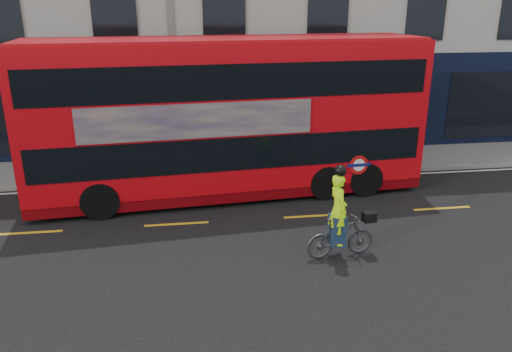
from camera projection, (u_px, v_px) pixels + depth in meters
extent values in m
plane|color=black|center=(176.00, 249.00, 12.70)|extent=(120.00, 120.00, 0.00)
cube|color=slate|center=(177.00, 168.00, 18.76)|extent=(60.00, 3.00, 0.12)
cube|color=slate|center=(177.00, 181.00, 17.35)|extent=(60.00, 0.12, 0.13)
cube|color=black|center=(175.00, 109.00, 19.51)|extent=(50.00, 0.08, 4.00)
cube|color=silver|center=(177.00, 185.00, 17.09)|extent=(58.00, 0.10, 0.01)
cube|color=red|center=(228.00, 112.00, 15.60)|extent=(12.39, 3.78, 4.38)
cube|color=#640408|center=(230.00, 183.00, 16.38)|extent=(12.39, 3.73, 0.33)
cube|color=black|center=(229.00, 142.00, 15.92)|extent=(11.91, 3.78, 1.00)
cube|color=black|center=(228.00, 75.00, 15.23)|extent=(11.91, 3.78, 1.00)
cube|color=#A50B12|center=(227.00, 39.00, 14.88)|extent=(12.14, 3.65, 0.09)
cube|color=black|center=(403.00, 131.00, 17.22)|extent=(0.25, 2.49, 1.00)
cube|color=black|center=(409.00, 70.00, 16.53)|extent=(0.25, 2.49, 1.00)
cube|color=black|center=(23.00, 154.00, 14.62)|extent=(0.25, 2.49, 1.00)
cube|color=tan|center=(198.00, 121.00, 14.04)|extent=(6.64, 0.60, 1.00)
cylinder|color=red|center=(359.00, 165.00, 15.64)|extent=(0.62, 0.07, 0.62)
cylinder|color=white|center=(359.00, 165.00, 15.64)|extent=(0.40, 0.05, 0.40)
cube|color=#0C1459|center=(359.00, 165.00, 15.63)|extent=(0.78, 0.08, 0.10)
cylinder|color=black|center=(350.00, 167.00, 17.20)|extent=(1.34, 2.91, 1.11)
cylinder|color=black|center=(313.00, 170.00, 16.92)|extent=(1.34, 2.91, 1.11)
cylinder|color=black|center=(103.00, 186.00, 15.46)|extent=(1.34, 2.91, 1.11)
imported|color=#3F4043|center=(341.00, 237.00, 12.16)|extent=(1.80, 0.72, 1.05)
imported|color=#B9F90D|center=(338.00, 209.00, 11.89)|extent=(0.50, 0.69, 1.76)
cube|color=black|center=(369.00, 217.00, 12.20)|extent=(0.34, 0.28, 0.24)
cube|color=#1A2D46|center=(337.00, 230.00, 12.07)|extent=(0.38, 0.46, 0.77)
sphere|color=black|center=(340.00, 171.00, 11.57)|extent=(0.29, 0.29, 0.29)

